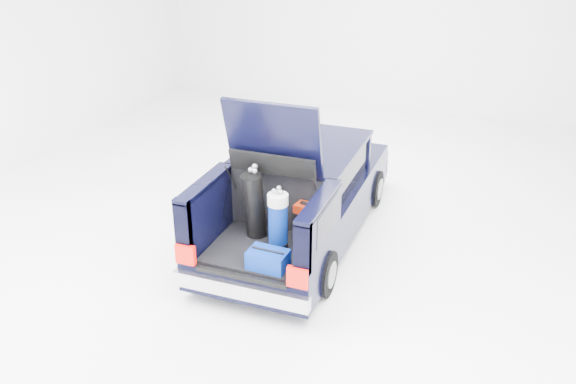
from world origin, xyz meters
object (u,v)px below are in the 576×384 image
at_px(car, 302,194).
at_px(blue_duffel, 268,259).
at_px(blue_golf_bag, 278,221).
at_px(red_suitcase, 307,223).
at_px(black_golf_bag, 254,205).

height_order(car, blue_duffel, car).
bearing_deg(blue_golf_bag, red_suitcase, 43.48).
xyz_separation_m(black_golf_bag, blue_golf_bag, (0.42, -0.21, -0.06)).
relative_size(red_suitcase, blue_golf_bag, 0.62).
distance_m(blue_golf_bag, blue_duffel, 0.55).
bearing_deg(red_suitcase, blue_duffel, -95.74).
bearing_deg(car, blue_duffel, -82.57).
relative_size(blue_golf_bag, blue_duffel, 1.77).
distance_m(black_golf_bag, blue_duffel, 0.89).
distance_m(car, red_suitcase, 1.30).
xyz_separation_m(red_suitcase, blue_duffel, (-0.23, -0.81, -0.14)).
xyz_separation_m(red_suitcase, blue_golf_bag, (-0.28, -0.35, 0.14)).
bearing_deg(blue_golf_bag, blue_duffel, -92.04).
relative_size(car, black_golf_bag, 4.53).
bearing_deg(red_suitcase, black_golf_bag, -158.59).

